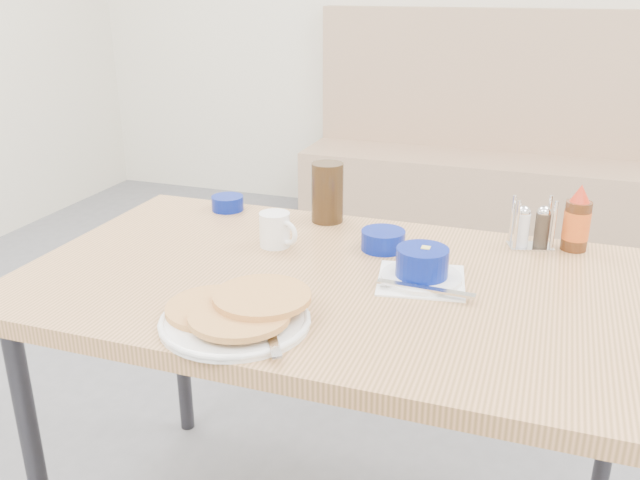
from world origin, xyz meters
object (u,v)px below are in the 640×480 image
(booth_bench, at_px, (475,170))
(amber_tumbler, at_px, (327,193))
(pancake_plate, at_px, (237,314))
(dining_table, at_px, (342,303))
(condiment_caddy, at_px, (532,230))
(syrup_bottle, at_px, (577,222))
(butter_bowl, at_px, (383,240))
(grits_setting, at_px, (422,267))
(creamer_bowl, at_px, (228,203))
(coffee_mug, at_px, (276,229))

(booth_bench, bearing_deg, amber_tumbler, -93.88)
(booth_bench, relative_size, pancake_plate, 6.70)
(dining_table, relative_size, pancake_plate, 4.94)
(condiment_caddy, bearing_deg, pancake_plate, -148.10)
(booth_bench, xyz_separation_m, syrup_bottle, (0.47, -2.19, 0.48))
(booth_bench, bearing_deg, dining_table, -90.00)
(butter_bowl, height_order, syrup_bottle, syrup_bottle)
(butter_bowl, bearing_deg, dining_table, -102.44)
(grits_setting, distance_m, creamer_bowl, 0.68)
(booth_bench, bearing_deg, coffee_mug, -94.92)
(butter_bowl, bearing_deg, creamer_bowl, 163.28)
(creamer_bowl, distance_m, butter_bowl, 0.51)
(pancake_plate, bearing_deg, dining_table, 64.99)
(booth_bench, distance_m, butter_bowl, 2.38)
(creamer_bowl, xyz_separation_m, amber_tumbler, (0.29, 0.00, 0.06))
(booth_bench, relative_size, dining_table, 1.36)
(booth_bench, distance_m, syrup_bottle, 2.30)
(dining_table, bearing_deg, booth_bench, 90.00)
(grits_setting, height_order, amber_tumbler, amber_tumbler)
(grits_setting, bearing_deg, dining_table, -166.97)
(dining_table, xyz_separation_m, amber_tumbler, (-0.15, 0.34, 0.14))
(grits_setting, bearing_deg, amber_tumbler, 136.15)
(amber_tumbler, distance_m, syrup_bottle, 0.62)
(booth_bench, height_order, coffee_mug, booth_bench)
(grits_setting, distance_m, butter_bowl, 0.20)
(dining_table, distance_m, coffee_mug, 0.26)
(dining_table, bearing_deg, pancake_plate, -115.01)
(creamer_bowl, xyz_separation_m, condiment_caddy, (0.82, -0.01, 0.02))
(pancake_plate, bearing_deg, grits_setting, 46.31)
(creamer_bowl, bearing_deg, dining_table, -37.26)
(condiment_caddy, height_order, syrup_bottle, syrup_bottle)
(coffee_mug, bearing_deg, syrup_bottle, 17.47)
(pancake_plate, distance_m, grits_setting, 0.42)
(coffee_mug, height_order, butter_bowl, coffee_mug)
(grits_setting, xyz_separation_m, syrup_bottle, (0.31, 0.30, 0.04))
(grits_setting, bearing_deg, syrup_bottle, 44.50)
(pancake_plate, relative_size, coffee_mug, 2.68)
(creamer_bowl, xyz_separation_m, syrup_bottle, (0.91, 0.00, 0.05))
(grits_setting, distance_m, amber_tumbler, 0.44)
(grits_setting, distance_m, condiment_caddy, 0.35)
(butter_bowl, bearing_deg, syrup_bottle, 19.13)
(amber_tumbler, bearing_deg, pancake_plate, -87.56)
(coffee_mug, bearing_deg, dining_table, -31.33)
(coffee_mug, bearing_deg, creamer_bowl, 138.17)
(booth_bench, bearing_deg, condiment_caddy, -80.40)
(booth_bench, bearing_deg, creamer_bowl, -101.36)
(butter_bowl, bearing_deg, grits_setting, -51.03)
(condiment_caddy, xyz_separation_m, syrup_bottle, (0.10, 0.02, 0.03))
(dining_table, distance_m, grits_setting, 0.19)
(amber_tumbler, bearing_deg, syrup_bottle, 0.00)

